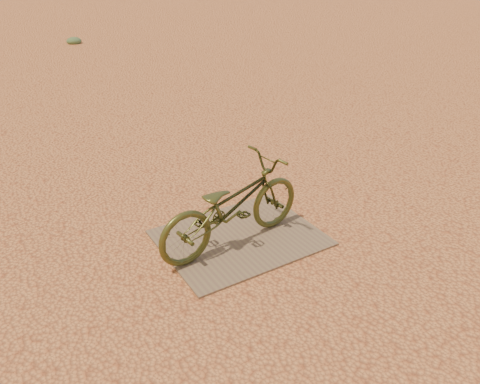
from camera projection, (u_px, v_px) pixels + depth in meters
ground at (228, 242)px, 4.68m from camera, size 120.00×120.00×0.00m
plywood_board at (240, 238)px, 4.72m from camera, size 1.55×1.22×0.02m
bicycle at (232, 205)px, 4.43m from camera, size 1.68×0.76×0.85m
kale_b at (74, 43)px, 14.51m from camera, size 0.45×0.45×0.25m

